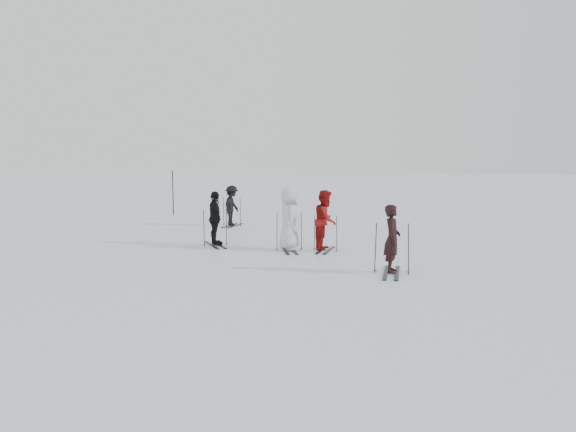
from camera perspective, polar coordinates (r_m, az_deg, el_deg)
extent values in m
plane|color=silver|center=(16.63, 0.21, -3.81)|extent=(120.00, 120.00, 0.00)
imported|color=black|center=(13.98, 10.53, -2.40)|extent=(0.55, 0.70, 1.67)
imported|color=maroon|center=(17.00, 3.84, -0.51)|extent=(0.94, 1.06, 1.81)
imported|color=silver|center=(16.98, 0.12, -0.35)|extent=(0.67, 0.97, 1.90)
imported|color=black|center=(18.08, -7.41, -0.29)|extent=(0.71, 1.08, 1.71)
imported|color=black|center=(22.88, -5.73, 1.01)|extent=(0.93, 1.19, 1.62)
cylinder|color=black|center=(27.36, -11.61, 2.31)|extent=(0.05, 0.05, 2.12)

